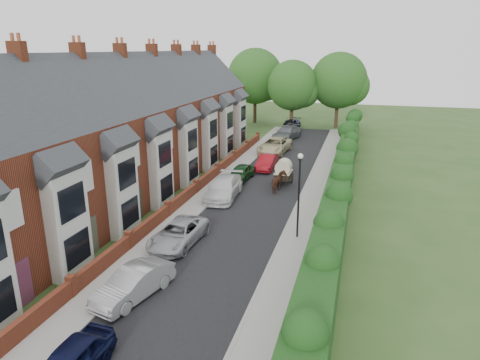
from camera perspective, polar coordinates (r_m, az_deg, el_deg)
The scene contains 24 objects.
ground at distance 22.85m, azimuth -2.59°, elevation -10.88°, with size 140.00×140.00×0.00m, color #2D4C1E.
road at distance 32.71m, azimuth 2.71°, elevation -1.99°, with size 6.00×58.00×0.02m, color black.
pavement_hedge_side at distance 32.06m, azimuth 9.86°, elevation -2.55°, with size 2.20×58.00×0.12m, color #9A9791.
pavement_house_side at distance 33.73m, azimuth -3.66°, elevation -1.32°, with size 1.70×58.00×0.12m, color #9A9791.
kerb_hedge_side at distance 32.17m, azimuth 8.01°, elevation -2.38°, with size 0.18×58.00×0.13m, color gray.
kerb_house_side at distance 33.48m, azimuth -2.37°, elevation -1.43°, with size 0.18×58.00×0.13m, color gray.
hedge at distance 31.46m, azimuth 13.26°, elevation -0.18°, with size 2.10×58.00×2.85m.
terrace_row at distance 34.46m, azimuth -14.71°, elevation 6.14°, with size 9.05×40.50×11.50m.
garden_wall_row at distance 33.06m, azimuth -5.89°, elevation -1.03°, with size 0.35×40.35×1.10m.
lamppost at distance 24.45m, azimuth 7.90°, elevation -0.71°, with size 0.32×0.32×5.16m.
tree_far_left at distance 60.08m, azimuth 7.35°, elevation 12.25°, with size 7.14×6.80×9.29m.
tree_far_right at distance 61.40m, azimuth 13.38°, elevation 12.60°, with size 7.98×7.60×10.31m.
tree_far_back at distance 64.11m, azimuth 2.42°, elevation 13.48°, with size 8.40×8.00×10.82m.
car_silver_a at distance 20.19m, azimuth -13.98°, elevation -13.25°, with size 1.46×4.20×1.38m, color #9B9B9F.
car_silver_b at distance 24.75m, azimuth -8.22°, elevation -7.07°, with size 2.16×4.68×1.30m, color #A9ABB1.
car_white at distance 31.90m, azimuth -2.20°, elevation -1.06°, with size 2.13×5.25×1.52m, color silver.
car_green at distance 36.19m, azimuth 0.10°, elevation 0.98°, with size 1.52×3.79×1.29m, color #113916.
car_red at distance 39.52m, azimuth 3.62°, elevation 2.39°, with size 1.43×4.11×1.35m, color maroon.
car_beige at distance 45.86m, azimuth 4.66°, elevation 4.60°, with size 2.65×5.74×1.59m, color #C7BE90.
car_grey at distance 53.01m, azimuth 6.28°, elevation 6.27°, with size 2.23×5.48×1.59m, color #5A5D62.
car_black at distance 59.32m, azimuth 6.61°, elevation 7.36°, with size 1.73×4.31×1.47m, color black.
horse at distance 33.27m, azimuth 5.16°, elevation -0.29°, with size 0.85×1.88×1.58m, color #48281A.
horse_cart at distance 35.06m, azimuth 5.82°, elevation 1.32°, with size 1.33×2.93×2.12m.
car_extra_far at distance 60.10m, azimuth 6.96°, elevation 7.40°, with size 1.83×4.51×1.31m, color black.
Camera 1 is at (6.54, -19.08, 10.74)m, focal length 32.00 mm.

